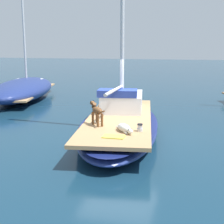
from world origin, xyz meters
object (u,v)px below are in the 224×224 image
(deck_towel, at_px, (114,137))
(moored_boat_port_side, at_px, (23,89))
(dog_white, at_px, (125,128))
(deck_winch, at_px, (140,128))
(coiled_rope, at_px, (98,122))
(sailboat_main, at_px, (120,126))
(dog_brown, at_px, (97,111))

(deck_towel, relative_size, moored_boat_port_side, 0.07)
(dog_white, bearing_deg, deck_winch, 24.00)
(coiled_rope, bearing_deg, sailboat_main, 68.80)
(sailboat_main, height_order, coiled_rope, coiled_rope)
(moored_boat_port_side, bearing_deg, dog_brown, -47.73)
(sailboat_main, bearing_deg, moored_boat_port_side, 139.68)
(dog_brown, distance_m, coiled_rope, 0.48)
(dog_white, relative_size, moored_boat_port_side, 0.10)
(moored_boat_port_side, bearing_deg, sailboat_main, -40.32)
(coiled_rope, xyz_separation_m, moored_boat_port_side, (-6.52, 6.95, -0.09))
(sailboat_main, bearing_deg, dog_brown, -106.16)
(dog_brown, height_order, coiled_rope, dog_brown)
(sailboat_main, bearing_deg, coiled_rope, -111.20)
(coiled_rope, distance_m, moored_boat_port_side, 9.54)
(dog_brown, distance_m, dog_white, 1.16)
(deck_winch, distance_m, coiled_rope, 1.53)
(sailboat_main, distance_m, moored_boat_port_side, 9.10)
(deck_winch, distance_m, moored_boat_port_side, 10.96)
(dog_white, height_order, deck_winch, dog_white)
(coiled_rope, bearing_deg, deck_towel, -58.82)
(coiled_rope, height_order, deck_towel, coiled_rope)
(deck_towel, xyz_separation_m, moored_boat_port_side, (-7.36, 8.34, -0.08))
(dog_white, bearing_deg, dog_brown, 150.30)
(deck_winch, xyz_separation_m, deck_towel, (-0.55, -0.75, -0.08))
(deck_winch, bearing_deg, deck_towel, -126.29)
(sailboat_main, relative_size, deck_winch, 35.83)
(dog_brown, height_order, deck_towel, dog_brown)
(sailboat_main, relative_size, dog_white, 9.45)
(deck_towel, bearing_deg, deck_winch, 53.71)
(dog_white, height_order, moored_boat_port_side, moored_boat_port_side)
(dog_brown, height_order, dog_white, dog_brown)
(deck_winch, bearing_deg, dog_brown, 164.52)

